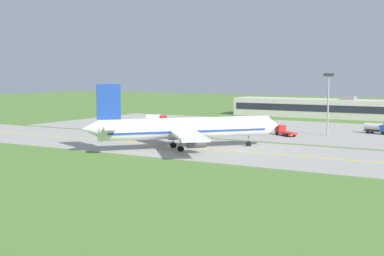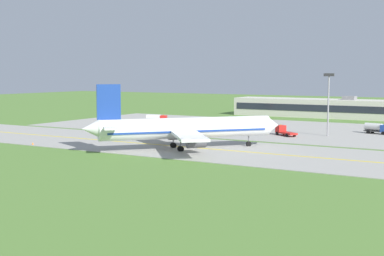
{
  "view_description": "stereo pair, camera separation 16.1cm",
  "coord_description": "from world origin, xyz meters",
  "px_view_note": "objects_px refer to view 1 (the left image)",
  "views": [
    {
      "loc": [
        57.06,
        -90.96,
        14.71
      ],
      "look_at": [
        3.83,
        -0.3,
        4.0
      ],
      "focal_mm": 50.41,
      "sensor_mm": 36.0,
      "label": 1
    },
    {
      "loc": [
        57.2,
        -90.88,
        14.71
      ],
      "look_at": [
        3.83,
        -0.3,
        4.0
      ],
      "focal_mm": 50.41,
      "sensor_mm": 36.0,
      "label": 2
    }
  ],
  "objects_px": {
    "service_truck_pushback": "(283,131)",
    "apron_light_mast": "(328,96)",
    "service_truck_fuel": "(377,128)",
    "airplane_lead": "(184,128)",
    "service_truck_catering": "(156,118)"
  },
  "relations": [
    {
      "from": "service_truck_pushback",
      "to": "apron_light_mast",
      "type": "relative_size",
      "value": 0.44
    },
    {
      "from": "service_truck_fuel",
      "to": "apron_light_mast",
      "type": "distance_m",
      "value": 15.88
    },
    {
      "from": "service_truck_fuel",
      "to": "apron_light_mast",
      "type": "bearing_deg",
      "value": -130.8
    },
    {
      "from": "airplane_lead",
      "to": "service_truck_pushback",
      "type": "xyz_separation_m",
      "value": [
        8.28,
        31.45,
        -2.95
      ]
    },
    {
      "from": "service_truck_pushback",
      "to": "apron_light_mast",
      "type": "xyz_separation_m",
      "value": [
        9.25,
        4.2,
        8.14
      ]
    },
    {
      "from": "service_truck_fuel",
      "to": "apron_light_mast",
      "type": "relative_size",
      "value": 0.43
    },
    {
      "from": "airplane_lead",
      "to": "service_truck_fuel",
      "type": "height_order",
      "value": "airplane_lead"
    },
    {
      "from": "service_truck_pushback",
      "to": "service_truck_catering",
      "type": "bearing_deg",
      "value": 166.09
    },
    {
      "from": "service_truck_pushback",
      "to": "apron_light_mast",
      "type": "distance_m",
      "value": 13.02
    },
    {
      "from": "apron_light_mast",
      "to": "airplane_lead",
      "type": "bearing_deg",
      "value": -116.18
    },
    {
      "from": "airplane_lead",
      "to": "service_truck_pushback",
      "type": "height_order",
      "value": "airplane_lead"
    },
    {
      "from": "service_truck_fuel",
      "to": "apron_light_mast",
      "type": "height_order",
      "value": "apron_light_mast"
    },
    {
      "from": "service_truck_fuel",
      "to": "service_truck_catering",
      "type": "height_order",
      "value": "same"
    },
    {
      "from": "service_truck_catering",
      "to": "service_truck_pushback",
      "type": "height_order",
      "value": "service_truck_catering"
    },
    {
      "from": "service_truck_fuel",
      "to": "service_truck_catering",
      "type": "relative_size",
      "value": 1.0
    }
  ]
}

